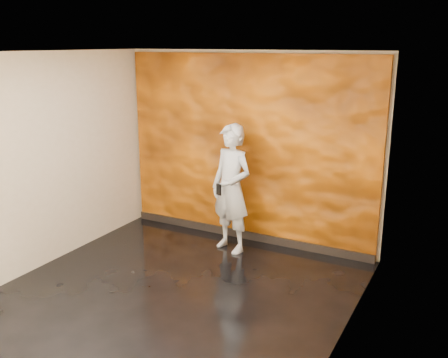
% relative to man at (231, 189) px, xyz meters
% --- Properties ---
extents(room, '(4.02, 4.02, 2.81)m').
position_rel_man_xyz_m(room, '(0.00, -1.46, 0.48)').
color(room, black).
rests_on(room, ground).
extents(feature_wall, '(3.90, 0.06, 2.75)m').
position_rel_man_xyz_m(feature_wall, '(0.00, 0.50, 0.47)').
color(feature_wall, orange).
rests_on(feature_wall, ground).
extents(baseboard, '(3.90, 0.04, 0.12)m').
position_rel_man_xyz_m(baseboard, '(0.00, 0.46, -0.85)').
color(baseboard, black).
rests_on(baseboard, ground).
extents(man, '(0.76, 0.61, 1.83)m').
position_rel_man_xyz_m(man, '(0.00, 0.00, 0.00)').
color(man, '#9299A1').
rests_on(man, ground).
extents(phone, '(0.08, 0.04, 0.16)m').
position_rel_man_xyz_m(phone, '(-0.06, -0.26, 0.04)').
color(phone, black).
rests_on(phone, man).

